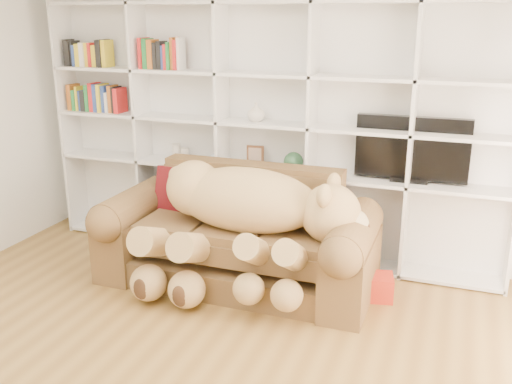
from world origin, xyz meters
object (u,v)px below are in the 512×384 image
at_px(gift_box, 377,287).
at_px(sofa, 238,241).
at_px(tv, 412,150).
at_px(teddy_bear, 243,215).

bearing_deg(gift_box, sofa, -175.89).
bearing_deg(gift_box, tv, 77.42).
bearing_deg(sofa, tv, 27.81).
height_order(teddy_bear, tv, tv).
xyz_separation_m(teddy_bear, tv, (1.22, 0.91, 0.45)).
distance_m(sofa, gift_box, 1.24).
bearing_deg(sofa, teddy_bear, -57.66).
bearing_deg(teddy_bear, gift_box, 13.11).
bearing_deg(teddy_bear, sofa, 120.69).
distance_m(gift_box, tv, 1.22).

